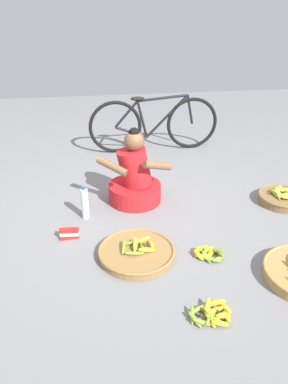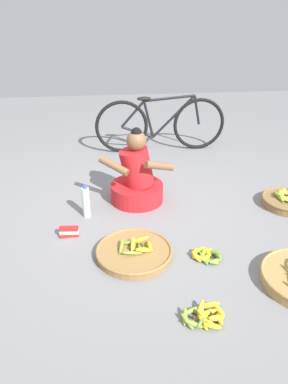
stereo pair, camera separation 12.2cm
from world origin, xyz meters
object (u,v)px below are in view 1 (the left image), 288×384
at_px(loose_bananas_mid_left, 212,314).
at_px(water_bottle, 85,203).
at_px(banana_basket_front_right, 283,198).
at_px(bicycle_leaning, 154,124).
at_px(banana_basket_front_center, 137,252).
at_px(vendor_woman_front, 135,179).
at_px(packet_carton_stack, 69,234).
at_px(loose_bananas_near_bicycle, 207,254).

distance_m(loose_bananas_mid_left, water_bottle, 1.56).
bearing_deg(loose_bananas_mid_left, banana_basket_front_right, 48.97).
xyz_separation_m(bicycle_leaning, loose_bananas_mid_left, (-0.15, -2.97, -0.33)).
xyz_separation_m(banana_basket_front_center, loose_bananas_mid_left, (0.39, -0.70, -0.01)).
relative_size(bicycle_leaning, banana_basket_front_center, 2.81).
relative_size(vendor_woman_front, water_bottle, 2.37).
relative_size(bicycle_leaning, loose_bananas_mid_left, 5.68).
relative_size(vendor_woman_front, bicycle_leaning, 0.44).
bearing_deg(banana_basket_front_right, banana_basket_front_center, -157.56).
bearing_deg(vendor_woman_front, banana_basket_front_right, -10.24).
bearing_deg(water_bottle, packet_carton_stack, -114.33).
bearing_deg(loose_bananas_near_bicycle, vendor_woman_front, 113.96).
xyz_separation_m(bicycle_leaning, banana_basket_front_center, (-0.54, -2.27, -0.32)).
distance_m(bicycle_leaning, loose_bananas_near_bicycle, 2.39).
relative_size(banana_basket_front_right, water_bottle, 1.53).
bearing_deg(banana_basket_front_right, loose_bananas_mid_left, -131.03).
distance_m(banana_basket_front_right, water_bottle, 1.94).
distance_m(banana_basket_front_center, packet_carton_stack, 0.62).
xyz_separation_m(banana_basket_front_right, packet_carton_stack, (-2.08, -0.31, -0.01)).
relative_size(loose_bananas_near_bicycle, water_bottle, 0.80).
height_order(vendor_woman_front, loose_bananas_near_bicycle, vendor_woman_front).
distance_m(vendor_woman_front, banana_basket_front_center, 0.93).
bearing_deg(banana_basket_front_right, bicycle_leaning, 121.88).
relative_size(bicycle_leaning, water_bottle, 5.33).
xyz_separation_m(bicycle_leaning, loose_bananas_near_bicycle, (0.01, -2.36, -0.33)).
bearing_deg(water_bottle, banana_basket_front_right, -0.06).
bearing_deg(loose_bananas_near_bicycle, banana_basket_front_right, 36.06).
bearing_deg(vendor_woman_front, banana_basket_front_center, -96.57).
height_order(bicycle_leaning, banana_basket_front_right, bicycle_leaning).
xyz_separation_m(vendor_woman_front, water_bottle, (-0.49, -0.26, -0.09)).
relative_size(loose_bananas_near_bicycle, loose_bananas_mid_left, 0.85).
height_order(water_bottle, packet_carton_stack, water_bottle).
height_order(loose_bananas_near_bicycle, water_bottle, water_bottle).
xyz_separation_m(loose_bananas_mid_left, water_bottle, (-0.77, 1.34, 0.12)).
xyz_separation_m(vendor_woman_front, banana_basket_front_center, (-0.10, -0.90, -0.20)).
relative_size(vendor_woman_front, banana_basket_front_right, 1.55).
bearing_deg(packet_carton_stack, bicycle_leaning, 61.18).
height_order(bicycle_leaning, banana_basket_front_center, bicycle_leaning).
bearing_deg(packet_carton_stack, banana_basket_front_right, 8.46).
bearing_deg(loose_bananas_mid_left, loose_bananas_near_bicycle, 75.17).
height_order(loose_bananas_mid_left, water_bottle, water_bottle).
relative_size(bicycle_leaning, banana_basket_front_right, 3.49).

